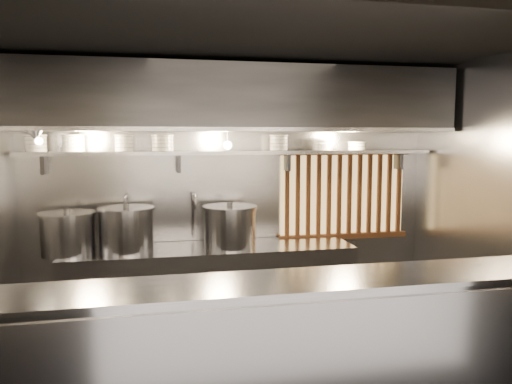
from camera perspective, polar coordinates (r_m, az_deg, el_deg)
name	(u,v)px	position (r m, az deg, el deg)	size (l,w,h in m)	color
floor	(262,377)	(4.56, 0.68, -20.36)	(4.50, 4.50, 0.00)	black
ceiling	(262,42)	(4.14, 0.74, 16.78)	(4.50, 4.50, 0.00)	black
wall_back	(233,195)	(5.58, -2.68, -0.34)	(4.50, 4.50, 0.00)	gray
wall_right	(500,208)	(5.11, 26.16, -1.61)	(3.00, 3.00, 0.00)	gray
serving_counter	(294,363)	(3.48, 4.37, -18.93)	(4.50, 0.56, 1.13)	#97979C
cooking_bench	(211,289)	(5.38, -5.18, -10.97)	(3.00, 0.70, 0.90)	#97979C
bowl_shelf	(235,152)	(5.37, -2.39, 4.53)	(4.40, 0.34, 0.04)	#97979C
exhaust_hood	(239,100)	(5.16, -2.00, 10.50)	(4.40, 0.81, 0.65)	#2D2D30
wood_screen	(344,194)	(5.89, 9.97, -0.27)	(1.56, 0.09, 1.04)	#FFCC72
faucet_left	(127,208)	(5.40, -14.58, -1.77)	(0.04, 0.30, 0.50)	silver
faucet_right	(194,206)	(5.41, -7.15, -1.59)	(0.04, 0.30, 0.50)	silver
heat_lamp	(36,135)	(4.93, -23.87, 6.01)	(0.25, 0.35, 0.20)	#97979C
pendant_bulb	(228,145)	(5.23, -3.26, 5.38)	(0.09, 0.09, 0.19)	#2D2D30
stock_pot_left	(68,233)	(5.23, -20.72, -4.42)	(0.65, 0.65, 0.46)	#97979C
stock_pot_mid	(127,229)	(5.18, -14.57, -4.14)	(0.70, 0.70, 0.49)	#97979C
stock_pot_right	(230,226)	(5.22, -2.98, -3.93)	(0.63, 0.63, 0.47)	#97979C
bowl_stack_0	(36,143)	(5.41, -23.87, 5.12)	(0.22, 0.22, 0.17)	silver
bowl_stack_1	(74,143)	(5.35, -20.12, 5.27)	(0.24, 0.24, 0.17)	silver
bowl_stack_2	(124,143)	(5.30, -14.82, 5.44)	(0.20, 0.20, 0.17)	silver
bowl_stack_3	(162,143)	(5.30, -10.64, 5.54)	(0.24, 0.24, 0.17)	silver
bowl_stack_4	(279,143)	(5.47, 2.61, 5.67)	(0.21, 0.21, 0.17)	silver
bowl_stack_5	(321,144)	(5.61, 7.44, 5.44)	(0.22, 0.22, 0.13)	silver
bowl_stack_6	(357,146)	(5.77, 11.46, 5.20)	(0.21, 0.21, 0.09)	silver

